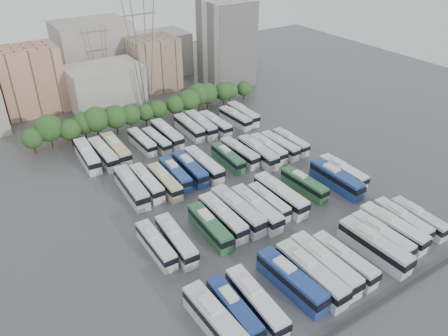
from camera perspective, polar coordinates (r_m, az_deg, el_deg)
ground at (r=86.97m, az=2.57°, el=-3.92°), size 220.00×220.00×0.00m
parapet at (r=69.36m, az=19.20°, el=-16.65°), size 56.00×0.50×0.50m
tree_line at (r=116.91m, az=-10.14°, el=7.57°), size 65.15×7.78×8.32m
city_buildings at (r=140.55m, az=-17.57°, el=12.13°), size 102.00×35.00×20.00m
apartment_tower at (r=143.34m, az=0.35°, el=16.01°), size 14.00×14.00×26.00m
electricity_pylon at (r=120.53m, az=-10.74°, el=15.43°), size 9.00×6.91×33.83m
bus_r0_s0 at (r=61.54m, az=-0.87°, el=-19.53°), size 3.48×13.63×4.24m
bus_r0_s1 at (r=63.41m, az=1.32°, el=-17.97°), size 2.86×11.60×3.62m
bus_r0_s2 at (r=64.22m, az=4.22°, el=-17.02°), size 3.36×12.78×3.98m
bus_r0_s4 at (r=67.58m, az=8.75°, el=-14.27°), size 3.47×13.16×4.09m
bus_r0_s5 at (r=68.96m, az=11.27°, el=-13.35°), size 3.08×13.62×4.26m
bus_r0_s6 at (r=70.84m, az=12.99°, el=-12.17°), size 3.00×13.56×4.25m
bus_r0_s7 at (r=72.72m, az=15.39°, el=-11.46°), size 3.05×12.19×3.80m
bus_r0_s9 at (r=76.48m, az=19.02°, el=-9.56°), size 3.31×13.44×4.19m
bus_r0_s10 at (r=79.28m, az=19.86°, el=-8.33°), size 2.70×11.95×3.74m
bus_r0_s11 at (r=81.56m, az=21.15°, el=-7.28°), size 3.29×12.84×4.00m
bus_r0_s12 at (r=84.32m, az=22.23°, el=-6.33°), size 3.01×11.63×3.62m
bus_r0_s13 at (r=86.11m, az=24.08°, el=-6.00°), size 2.87×11.24×3.50m
bus_r1_s0 at (r=73.94m, az=-8.88°, el=-9.86°), size 2.48×11.31×3.55m
bus_r1_s1 at (r=74.21m, az=-6.28°, el=-9.33°), size 3.25×12.25×3.81m
bus_r1_s3 at (r=76.55m, az=-1.87°, el=-7.69°), size 3.06×12.14×3.78m
bus_r1_s4 at (r=78.57m, az=-0.19°, el=-6.42°), size 2.81×12.74×4.00m
bus_r1_s5 at (r=80.02m, az=1.80°, el=-5.52°), size 3.40×13.78×4.30m
bus_r1_s6 at (r=80.81m, az=4.22°, el=-5.28°), size 2.85×13.05×4.09m
bus_r1_s7 at (r=83.39m, az=5.83°, el=-4.38°), size 2.39×10.82×3.39m
bus_r1_s8 at (r=84.82m, az=7.37°, el=-3.50°), size 3.15×13.41×4.19m
bus_r1_s10 at (r=89.36m, az=10.41°, el=-2.07°), size 3.06×11.49×3.57m
bus_r1_s12 at (r=92.01m, az=14.45°, el=-1.36°), size 2.86×13.05×4.09m
bus_r1_s13 at (r=95.12m, az=15.25°, el=-0.47°), size 2.69×12.00×3.76m
bus_r2_s1 at (r=88.38m, az=-12.00°, el=-2.43°), size 3.49×13.42×4.17m
bus_r2_s2 at (r=89.57m, az=-10.06°, el=-1.87°), size 2.77×12.09×3.79m
bus_r2_s3 at (r=89.39m, az=-7.75°, el=-1.75°), size 2.81×11.93×3.73m
bus_r2_s4 at (r=91.78m, az=-6.40°, el=-0.74°), size 3.05×11.73×3.65m
bus_r2_s5 at (r=93.14m, az=-4.47°, el=-0.05°), size 3.06×12.33×3.84m
bus_r2_s6 at (r=94.23m, az=-2.69°, el=0.48°), size 2.85×12.94×4.06m
bus_r2_s8 at (r=97.35m, az=0.50°, el=1.39°), size 2.82×11.22×3.50m
bus_r2_s9 at (r=99.26m, az=2.04°, el=2.07°), size 3.11×12.01×3.74m
bus_r2_s10 at (r=99.35m, az=4.45°, el=2.11°), size 3.18×12.92×4.03m
bus_r2_s11 at (r=101.52m, az=5.78°, el=2.58°), size 2.74×11.64×3.64m
bus_r2_s12 at (r=103.19m, az=7.30°, el=2.98°), size 3.03×11.69×3.64m
bus_r2_s13 at (r=105.34m, az=8.68°, el=3.43°), size 2.54×11.19×3.50m
bus_r3_s0 at (r=102.22m, az=-17.42°, el=1.57°), size 3.45×13.09×4.07m
bus_r3_s1 at (r=102.15m, az=-15.47°, el=1.84°), size 2.96×12.76×3.99m
bus_r3_s2 at (r=103.31m, az=-13.90°, el=2.44°), size 3.05×13.01×4.07m
bus_r3_s4 at (r=105.90m, az=-10.65°, el=3.42°), size 2.72×11.41×3.56m
bus_r3_s5 at (r=105.98m, az=-8.78°, el=3.59°), size 2.86×11.11×3.46m
bus_r3_s6 at (r=108.08m, az=-7.45°, el=4.43°), size 2.88×12.95×4.06m
bus_r3_s8 at (r=111.20m, az=-4.58°, el=5.33°), size 3.00×12.41×3.87m
bus_r3_s9 at (r=112.32m, az=-3.03°, el=5.71°), size 3.45×13.05×4.06m
bus_r3_s10 at (r=112.89m, az=-1.18°, el=5.81°), size 2.94×12.17×3.80m
bus_r3_s12 at (r=116.46m, az=1.48°, el=6.57°), size 2.95×11.62×3.62m
bus_r3_s13 at (r=118.76m, az=2.49°, el=7.11°), size 2.92×12.27×3.83m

